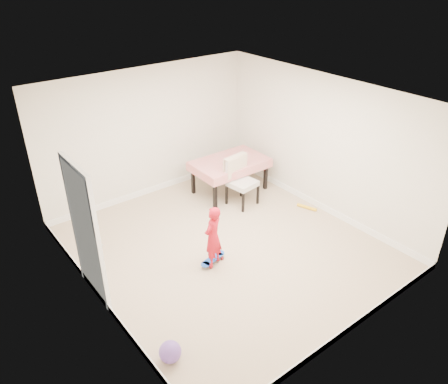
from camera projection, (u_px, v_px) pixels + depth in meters
ground at (227, 247)px, 7.46m from camera, size 5.00×5.00×0.00m
ceiling at (227, 99)px, 6.21m from camera, size 4.50×5.00×0.04m
wall_back at (148, 134)px, 8.54m from camera, size 4.50×0.04×2.60m
wall_front at (358, 255)px, 5.12m from camera, size 4.50×0.04×2.60m
wall_left at (91, 228)px, 5.63m from camera, size 0.04×5.00×2.60m
wall_right at (322, 145)px, 8.03m from camera, size 0.04×5.00×2.60m
door at (86, 235)px, 5.97m from camera, size 0.11×0.94×2.11m
baseboard_back at (153, 189)px, 9.15m from camera, size 4.50×0.02×0.12m
baseboard_front at (344, 332)px, 5.71m from camera, size 4.50×0.02×0.12m
baseboard_left at (103, 301)px, 6.22m from camera, size 0.02×5.00×0.12m
baseboard_right at (315, 203)px, 8.63m from camera, size 0.02×5.00×0.12m
dining_table at (230, 176)px, 9.04m from camera, size 1.51×0.96×0.70m
dining_chair at (243, 182)px, 8.49m from camera, size 0.62×0.69×0.99m
skateboard at (213, 260)px, 7.07m from camera, size 0.56×0.32×0.08m
child at (213, 239)px, 6.77m from camera, size 0.45×0.38×1.04m
balloon at (170, 352)px, 5.33m from camera, size 0.28×0.28×0.28m
foam_toy at (307, 207)px, 8.55m from camera, size 0.19×0.40×0.06m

